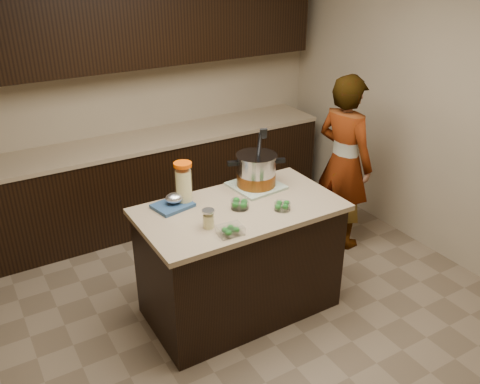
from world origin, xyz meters
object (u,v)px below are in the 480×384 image
object	(u,v)px
lemonade_pitcher	(184,185)
person	(344,163)
island	(240,259)
stock_pot	(256,172)

from	to	relation	value
lemonade_pitcher	person	size ratio (longest dim) A/B	0.19
person	lemonade_pitcher	bearing A→B (deg)	86.30
island	lemonade_pitcher	bearing A→B (deg)	141.22
island	person	world-z (taller)	person
person	island	bearing A→B (deg)	97.91
lemonade_pitcher	stock_pot	bearing A→B (deg)	-2.87
island	stock_pot	bearing A→B (deg)	38.77
person	stock_pot	bearing A→B (deg)	90.79
island	lemonade_pitcher	world-z (taller)	lemonade_pitcher
island	stock_pot	world-z (taller)	stock_pot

